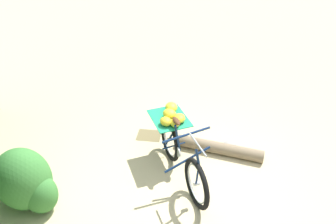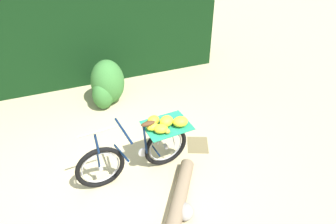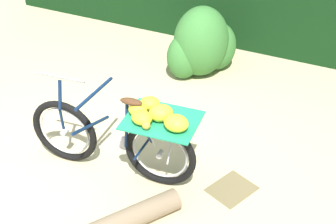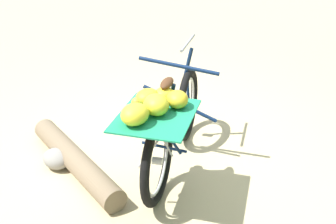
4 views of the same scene
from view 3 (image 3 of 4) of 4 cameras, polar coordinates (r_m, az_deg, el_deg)
ground_plane at (r=5.43m, az=-7.62°, el=-5.47°), size 60.00×60.00×0.00m
bicycle at (r=4.93m, az=-5.09°, el=-2.55°), size 1.09×1.71×1.03m
shrub_cluster at (r=6.71m, az=3.84°, el=7.54°), size 0.99×0.68×0.95m
leaf_litter_patch at (r=5.11m, az=7.18°, el=-8.58°), size 0.44×0.36×0.01m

